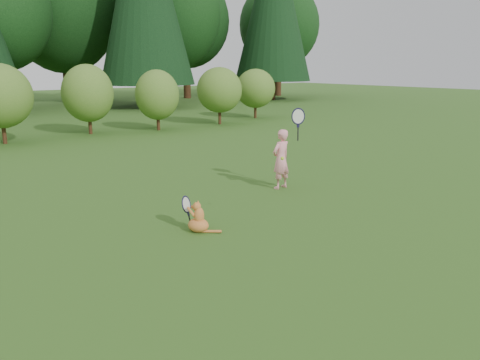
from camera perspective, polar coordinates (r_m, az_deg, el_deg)
ground at (r=7.83m, az=2.36°, el=-6.31°), size 100.00×100.00×0.00m
shrub_row at (r=19.30m, az=-23.11°, el=8.87°), size 28.00×3.00×2.80m
child at (r=10.43m, az=5.08°, el=2.73°), size 0.75×0.45×2.00m
cat at (r=7.80m, az=-5.19°, el=-4.36°), size 0.51×0.76×0.71m
tennis_ball at (r=7.83m, az=5.18°, el=2.64°), size 0.06×0.06×0.06m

